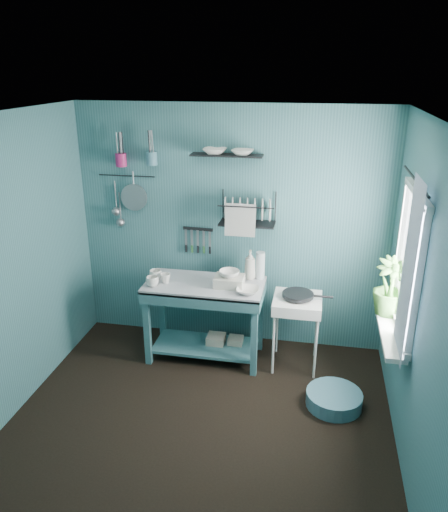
% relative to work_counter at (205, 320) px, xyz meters
% --- Properties ---
extents(floor, '(3.20, 3.20, 0.00)m').
position_rel_work_counter_xyz_m(floor, '(0.18, -1.04, -0.41)').
color(floor, black).
rests_on(floor, ground).
extents(ceiling, '(3.20, 3.20, 0.00)m').
position_rel_work_counter_xyz_m(ceiling, '(0.18, -1.04, 2.09)').
color(ceiling, silver).
rests_on(ceiling, ground).
extents(wall_back, '(3.20, 0.00, 3.20)m').
position_rel_work_counter_xyz_m(wall_back, '(0.18, 0.46, 0.84)').
color(wall_back, '#326267').
rests_on(wall_back, ground).
extents(wall_front, '(3.20, 0.00, 3.20)m').
position_rel_work_counter_xyz_m(wall_front, '(0.18, -2.54, 0.84)').
color(wall_front, '#326267').
rests_on(wall_front, ground).
extents(wall_left, '(0.00, 3.00, 3.00)m').
position_rel_work_counter_xyz_m(wall_left, '(-1.42, -1.04, 0.84)').
color(wall_left, '#326267').
rests_on(wall_left, ground).
extents(wall_right, '(0.00, 3.00, 3.00)m').
position_rel_work_counter_xyz_m(wall_right, '(1.78, -1.04, 0.84)').
color(wall_right, '#326267').
rests_on(wall_right, ground).
extents(work_counter, '(1.17, 0.60, 0.82)m').
position_rel_work_counter_xyz_m(work_counter, '(0.00, 0.00, 0.00)').
color(work_counter, '#34676E').
rests_on(work_counter, floor).
extents(mug_left, '(0.12, 0.12, 0.10)m').
position_rel_work_counter_xyz_m(mug_left, '(-0.48, -0.16, 0.46)').
color(mug_left, silver).
rests_on(mug_left, work_counter).
extents(mug_mid, '(0.14, 0.14, 0.09)m').
position_rel_work_counter_xyz_m(mug_mid, '(-0.38, -0.06, 0.46)').
color(mug_mid, silver).
rests_on(mug_mid, work_counter).
extents(mug_right, '(0.17, 0.17, 0.10)m').
position_rel_work_counter_xyz_m(mug_right, '(-0.50, 0.00, 0.46)').
color(mug_right, silver).
rests_on(mug_right, work_counter).
extents(wash_tub, '(0.28, 0.22, 0.10)m').
position_rel_work_counter_xyz_m(wash_tub, '(0.25, -0.02, 0.46)').
color(wash_tub, beige).
rests_on(wash_tub, work_counter).
extents(tub_bowl, '(0.20, 0.19, 0.06)m').
position_rel_work_counter_xyz_m(tub_bowl, '(0.25, -0.02, 0.54)').
color(tub_bowl, silver).
rests_on(tub_bowl, wash_tub).
extents(soap_bottle, '(0.11, 0.12, 0.30)m').
position_rel_work_counter_xyz_m(soap_bottle, '(0.42, 0.20, 0.56)').
color(soap_bottle, beige).
rests_on(soap_bottle, work_counter).
extents(water_bottle, '(0.09, 0.09, 0.28)m').
position_rel_work_counter_xyz_m(water_bottle, '(0.52, 0.22, 0.55)').
color(water_bottle, silver).
rests_on(water_bottle, work_counter).
extents(counter_bowl, '(0.22, 0.22, 0.05)m').
position_rel_work_counter_xyz_m(counter_bowl, '(0.45, -0.15, 0.44)').
color(counter_bowl, silver).
rests_on(counter_bowl, work_counter).
extents(hotplate_stand, '(0.51, 0.51, 0.74)m').
position_rel_work_counter_xyz_m(hotplate_stand, '(0.91, 0.02, -0.04)').
color(hotplate_stand, white).
rests_on(hotplate_stand, floor).
extents(frying_pan, '(0.30, 0.30, 0.03)m').
position_rel_work_counter_xyz_m(frying_pan, '(0.91, 0.02, 0.36)').
color(frying_pan, black).
rests_on(frying_pan, hotplate_stand).
extents(knife_strip, '(0.32, 0.04, 0.03)m').
position_rel_work_counter_xyz_m(knife_strip, '(-0.16, 0.43, 0.82)').
color(knife_strip, black).
rests_on(knife_strip, wall_back).
extents(dish_rack, '(0.58, 0.31, 0.32)m').
position_rel_work_counter_xyz_m(dish_rack, '(0.37, 0.33, 1.10)').
color(dish_rack, black).
rests_on(dish_rack, wall_back).
extents(upper_shelf, '(0.70, 0.19, 0.01)m').
position_rel_work_counter_xyz_m(upper_shelf, '(0.15, 0.36, 1.61)').
color(upper_shelf, black).
rests_on(upper_shelf, wall_back).
extents(shelf_bowl_left, '(0.23, 0.23, 0.06)m').
position_rel_work_counter_xyz_m(shelf_bowl_left, '(0.04, 0.36, 1.61)').
color(shelf_bowl_left, silver).
rests_on(shelf_bowl_left, upper_shelf).
extents(shelf_bowl_right, '(0.23, 0.23, 0.05)m').
position_rel_work_counter_xyz_m(shelf_bowl_right, '(0.31, 0.36, 1.68)').
color(shelf_bowl_right, silver).
rests_on(shelf_bowl_right, upper_shelf).
extents(utensil_cup_magenta, '(0.11, 0.11, 0.13)m').
position_rel_work_counter_xyz_m(utensil_cup_magenta, '(-0.93, 0.38, 1.52)').
color(utensil_cup_magenta, '#A71E5C').
rests_on(utensil_cup_magenta, wall_back).
extents(utensil_cup_teal, '(0.11, 0.11, 0.13)m').
position_rel_work_counter_xyz_m(utensil_cup_teal, '(-0.61, 0.38, 1.55)').
color(utensil_cup_teal, teal).
rests_on(utensil_cup_teal, wall_back).
extents(colander, '(0.28, 0.03, 0.28)m').
position_rel_work_counter_xyz_m(colander, '(-0.83, 0.41, 1.13)').
color(colander, gray).
rests_on(colander, wall_back).
extents(ladle_outer, '(0.01, 0.01, 0.30)m').
position_rel_work_counter_xyz_m(ladle_outer, '(-1.04, 0.42, 1.14)').
color(ladle_outer, gray).
rests_on(ladle_outer, wall_back).
extents(ladle_inner, '(0.01, 0.01, 0.30)m').
position_rel_work_counter_xyz_m(ladle_inner, '(-1.00, 0.42, 1.03)').
color(ladle_inner, gray).
rests_on(ladle_inner, wall_back).
extents(hook_rail, '(0.60, 0.01, 0.01)m').
position_rel_work_counter_xyz_m(hook_rail, '(-0.90, 0.43, 1.35)').
color(hook_rail, black).
rests_on(hook_rail, wall_back).
extents(window_glass, '(0.00, 1.10, 1.10)m').
position_rel_work_counter_xyz_m(window_glass, '(1.77, -0.59, 0.99)').
color(window_glass, white).
rests_on(window_glass, wall_right).
extents(windowsill, '(0.16, 0.95, 0.04)m').
position_rel_work_counter_xyz_m(windowsill, '(1.68, -0.59, 0.40)').
color(windowsill, white).
rests_on(windowsill, wall_right).
extents(curtain, '(0.00, 1.35, 1.35)m').
position_rel_work_counter_xyz_m(curtain, '(1.70, -0.89, 1.04)').
color(curtain, silver).
rests_on(curtain, wall_right).
extents(curtain_rod, '(0.02, 1.05, 0.02)m').
position_rel_work_counter_xyz_m(curtain_rod, '(1.72, -0.59, 1.64)').
color(curtain_rod, black).
rests_on(curtain_rod, wall_right).
extents(potted_plant, '(0.36, 0.36, 0.50)m').
position_rel_work_counter_xyz_m(potted_plant, '(1.68, -0.34, 0.67)').
color(potted_plant, '#356528').
rests_on(potted_plant, windowsill).
extents(storage_tin_large, '(0.18, 0.18, 0.22)m').
position_rel_work_counter_xyz_m(storage_tin_large, '(0.10, 0.05, -0.30)').
color(storage_tin_large, gray).
rests_on(storage_tin_large, floor).
extents(storage_tin_small, '(0.15, 0.15, 0.20)m').
position_rel_work_counter_xyz_m(storage_tin_small, '(0.30, 0.08, -0.31)').
color(storage_tin_small, gray).
rests_on(storage_tin_small, floor).
extents(floor_basin, '(0.49, 0.49, 0.13)m').
position_rel_work_counter_xyz_m(floor_basin, '(1.30, -0.58, -0.35)').
color(floor_basin, teal).
rests_on(floor_basin, floor).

